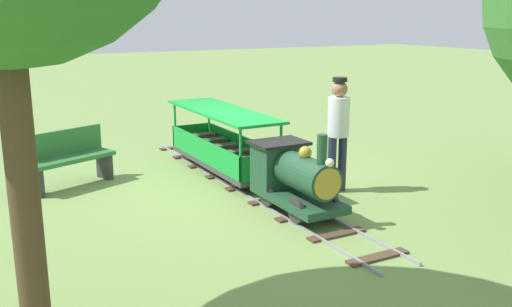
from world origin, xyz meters
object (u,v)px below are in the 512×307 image
locomotive (294,175)px  passenger_car (223,147)px  park_bench (69,159)px  conductor_person (338,125)px

locomotive → passenger_car: 2.11m
park_bench → locomotive: bearing=132.1°
locomotive → park_bench: size_ratio=1.07×
park_bench → passenger_car: bearing=169.7°
passenger_car → locomotive: bearing=90.0°
conductor_person → park_bench: size_ratio=1.19×
conductor_person → park_bench: 3.92m
conductor_person → park_bench: (3.29, -2.06, -0.54)m
conductor_person → passenger_car: bearing=-58.7°
passenger_car → conductor_person: conductor_person is taller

